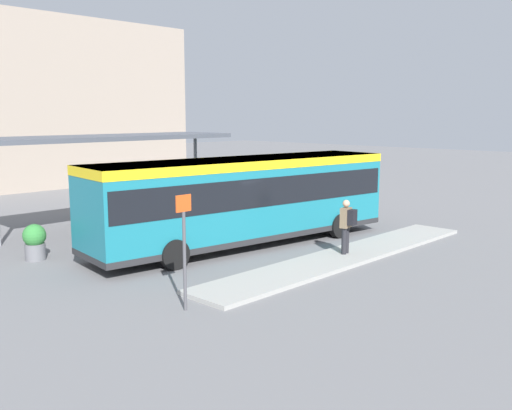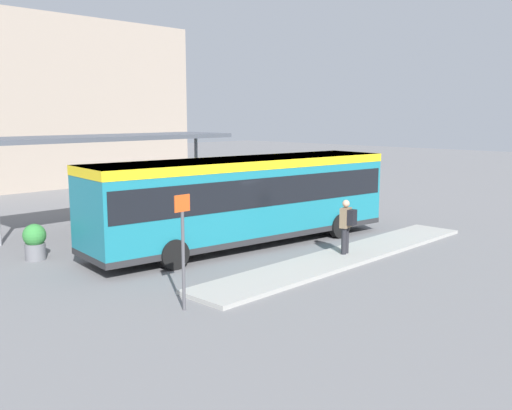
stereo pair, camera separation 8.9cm
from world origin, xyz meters
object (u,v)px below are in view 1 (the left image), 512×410
(bicycle_orange, at_px, (343,200))
(bicycle_white, at_px, (316,197))
(bicycle_yellow, at_px, (331,198))
(potted_planter_far_side, at_px, (35,241))
(bicycle_red, at_px, (302,196))
(platform_sign, at_px, (184,247))
(potted_planter_near_shelter, at_px, (221,207))
(pedestrian_waiting, at_px, (347,223))
(city_bus, at_px, (245,195))

(bicycle_orange, bearing_deg, bicycle_white, 9.48)
(bicycle_yellow, distance_m, bicycle_white, 0.87)
(potted_planter_far_side, bearing_deg, bicycle_yellow, -0.27)
(bicycle_orange, xyz_separation_m, bicycle_white, (-0.06, 1.69, 0.00))
(bicycle_orange, xyz_separation_m, bicycle_red, (-0.18, 2.54, -0.03))
(potted_planter_far_side, xyz_separation_m, platform_sign, (0.32, -7.24, 0.94))
(bicycle_orange, bearing_deg, bicycle_yellow, -1.45)
(bicycle_orange, relative_size, platform_sign, 0.60)
(bicycle_red, bearing_deg, bicycle_orange, 177.18)
(bicycle_orange, distance_m, bicycle_white, 1.69)
(bicycle_yellow, height_order, potted_planter_near_shelter, potted_planter_near_shelter)
(bicycle_white, relative_size, potted_planter_near_shelter, 1.27)
(bicycle_yellow, relative_size, potted_planter_far_side, 1.49)
(pedestrian_waiting, bearing_deg, bicycle_white, -56.94)
(bicycle_orange, relative_size, bicycle_red, 1.08)
(pedestrian_waiting, distance_m, potted_planter_near_shelter, 7.60)
(bicycle_white, xyz_separation_m, platform_sign, (-15.32, -8.01, 1.19))
(potted_planter_near_shelter, height_order, platform_sign, platform_sign)
(bicycle_yellow, height_order, bicycle_red, bicycle_yellow)
(bicycle_yellow, distance_m, bicycle_red, 1.72)
(bicycle_red, xyz_separation_m, potted_planter_near_shelter, (-6.97, -1.18, 0.36))
(city_bus, relative_size, platform_sign, 4.25)
(bicycle_orange, height_order, bicycle_white, bicycle_white)
(bicycle_orange, bearing_deg, bicycle_red, 11.59)
(pedestrian_waiting, xyz_separation_m, platform_sign, (-6.94, -0.20, 0.41))
(bicycle_orange, bearing_deg, city_bus, 112.12)
(bicycle_white, bearing_deg, pedestrian_waiting, -44.68)
(bicycle_orange, relative_size, potted_planter_near_shelter, 1.25)
(bicycle_orange, height_order, potted_planter_far_side, potted_planter_far_side)
(potted_planter_near_shelter, relative_size, platform_sign, 0.48)
(bicycle_white, distance_m, potted_planter_near_shelter, 7.11)
(city_bus, height_order, bicycle_white, city_bus)
(city_bus, bearing_deg, potted_planter_near_shelter, 65.80)
(bicycle_orange, distance_m, potted_planter_near_shelter, 7.29)
(potted_planter_near_shelter, bearing_deg, bicycle_orange, -10.79)
(city_bus, distance_m, platform_sign, 6.98)
(bicycle_white, relative_size, potted_planter_far_side, 1.45)
(bicycle_orange, bearing_deg, platform_sign, 119.79)
(city_bus, distance_m, potted_planter_far_side, 7.14)
(bicycle_red, bearing_deg, pedestrian_waiting, 129.41)
(pedestrian_waiting, height_order, bicycle_orange, pedestrian_waiting)
(city_bus, xyz_separation_m, bicycle_yellow, (9.67, 3.34, -1.45))
(bicycle_orange, xyz_separation_m, bicycle_yellow, (0.13, 0.85, 0.02))
(platform_sign, bearing_deg, bicycle_orange, 22.34)
(city_bus, distance_m, bicycle_red, 10.73)
(pedestrian_waiting, bearing_deg, city_bus, 7.08)
(city_bus, height_order, pedestrian_waiting, city_bus)
(city_bus, distance_m, bicycle_yellow, 10.34)
(potted_planter_near_shelter, height_order, potted_planter_far_side, potted_planter_near_shelter)
(city_bus, xyz_separation_m, bicycle_white, (9.48, 4.19, -1.46))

